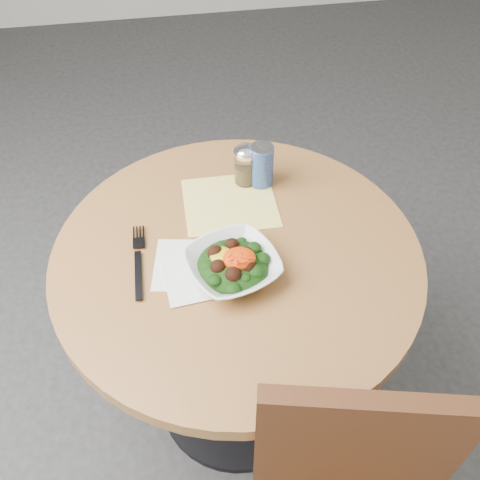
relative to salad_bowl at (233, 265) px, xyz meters
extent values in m
plane|color=#2B2B2E|center=(0.02, 0.07, -0.78)|extent=(6.00, 6.00, 0.00)
cylinder|color=black|center=(0.02, 0.07, -0.76)|extent=(0.52, 0.52, 0.03)
cylinder|color=black|center=(0.02, 0.07, -0.42)|extent=(0.10, 0.10, 0.71)
cylinder|color=#AD773E|center=(0.02, 0.07, -0.05)|extent=(0.90, 0.90, 0.04)
cube|color=#4D2915|center=(0.17, -0.42, -0.13)|extent=(0.39, 0.13, 0.47)
cube|color=yellow|center=(0.03, 0.24, -0.03)|extent=(0.24, 0.22, 0.00)
cube|color=white|center=(-0.10, 0.04, -0.03)|extent=(0.19, 0.19, 0.00)
cube|color=white|center=(-0.08, 0.01, -0.03)|extent=(0.18, 0.18, 0.00)
imported|color=white|center=(0.00, 0.00, 0.00)|extent=(0.26, 0.26, 0.05)
ellipsoid|color=black|center=(0.00, 0.00, 0.00)|extent=(0.17, 0.17, 0.06)
ellipsoid|color=gold|center=(-0.02, 0.01, 0.02)|extent=(0.05, 0.05, 0.02)
ellipsoid|color=#F64205|center=(0.01, 0.00, 0.03)|extent=(0.08, 0.06, 0.03)
cube|color=black|center=(-0.22, 0.02, -0.02)|extent=(0.02, 0.15, 0.00)
cube|color=black|center=(-0.21, 0.14, -0.02)|extent=(0.03, 0.08, 0.00)
cylinder|color=silver|center=(0.09, 0.32, 0.02)|extent=(0.06, 0.06, 0.09)
cylinder|color=#A27E4B|center=(0.09, 0.32, 0.00)|extent=(0.05, 0.05, 0.05)
cylinder|color=silver|center=(0.09, 0.32, 0.07)|extent=(0.06, 0.06, 0.01)
ellipsoid|color=silver|center=(0.09, 0.32, 0.08)|extent=(0.06, 0.06, 0.03)
cylinder|color=navy|center=(0.13, 0.30, 0.03)|extent=(0.06, 0.06, 0.12)
cylinder|color=silver|center=(0.13, 0.30, 0.09)|extent=(0.06, 0.06, 0.00)
cube|color=silver|center=(0.12, 0.31, 0.09)|extent=(0.02, 0.02, 0.00)
camera|label=1|loc=(-0.12, -0.79, 0.93)|focal=40.00mm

